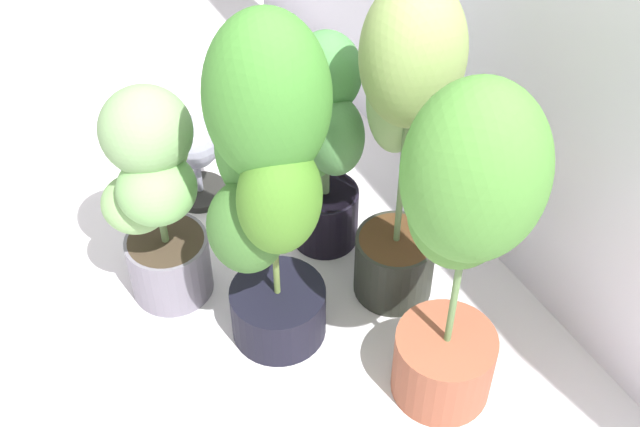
{
  "coord_description": "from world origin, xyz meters",
  "views": [
    {
      "loc": [
        1.34,
        -0.49,
        1.94
      ],
      "look_at": [
        -0.08,
        0.28,
        0.36
      ],
      "focal_mm": 48.38,
      "sensor_mm": 36.0,
      "label": 1
    }
  ],
  "objects_px": {
    "potted_plant_back_right": "(464,226)",
    "potted_plant_back_left": "(324,132)",
    "floor_fan": "(195,150)",
    "potted_plant_front_left": "(155,191)",
    "potted_plant_center": "(268,171)",
    "potted_plant_back_center": "(405,125)"
  },
  "relations": [
    {
      "from": "potted_plant_back_center",
      "to": "potted_plant_back_left",
      "type": "xyz_separation_m",
      "value": [
        -0.27,
        -0.08,
        -0.18
      ]
    },
    {
      "from": "potted_plant_back_center",
      "to": "potted_plant_center",
      "type": "distance_m",
      "value": 0.37
    },
    {
      "from": "potted_plant_back_right",
      "to": "potted_plant_back_center",
      "type": "height_order",
      "value": "potted_plant_back_center"
    },
    {
      "from": "potted_plant_front_left",
      "to": "potted_plant_center",
      "type": "height_order",
      "value": "potted_plant_center"
    },
    {
      "from": "potted_plant_back_right",
      "to": "potted_plant_center",
      "type": "relative_size",
      "value": 0.96
    },
    {
      "from": "potted_plant_back_center",
      "to": "potted_plant_center",
      "type": "relative_size",
      "value": 0.99
    },
    {
      "from": "potted_plant_back_right",
      "to": "floor_fan",
      "type": "xyz_separation_m",
      "value": [
        -0.99,
        -0.27,
        -0.4
      ]
    },
    {
      "from": "potted_plant_back_right",
      "to": "floor_fan",
      "type": "relative_size",
      "value": 3.18
    },
    {
      "from": "potted_plant_front_left",
      "to": "floor_fan",
      "type": "xyz_separation_m",
      "value": [
        -0.34,
        0.23,
        -0.2
      ]
    },
    {
      "from": "potted_plant_center",
      "to": "potted_plant_back_center",
      "type": "bearing_deg",
      "value": 88.22
    },
    {
      "from": "potted_plant_back_center",
      "to": "floor_fan",
      "type": "relative_size",
      "value": 3.27
    },
    {
      "from": "potted_plant_center",
      "to": "floor_fan",
      "type": "relative_size",
      "value": 3.31
    },
    {
      "from": "floor_fan",
      "to": "potted_plant_front_left",
      "type": "bearing_deg",
      "value": 166.67
    },
    {
      "from": "potted_plant_back_center",
      "to": "potted_plant_back_left",
      "type": "relative_size",
      "value": 1.37
    },
    {
      "from": "potted_plant_front_left",
      "to": "floor_fan",
      "type": "height_order",
      "value": "potted_plant_front_left"
    },
    {
      "from": "potted_plant_back_center",
      "to": "floor_fan",
      "type": "xyz_separation_m",
      "value": [
        -0.63,
        -0.34,
        -0.41
      ]
    },
    {
      "from": "potted_plant_back_center",
      "to": "potted_plant_back_left",
      "type": "bearing_deg",
      "value": -163.28
    },
    {
      "from": "potted_plant_back_right",
      "to": "potted_plant_back_left",
      "type": "relative_size",
      "value": 1.33
    },
    {
      "from": "potted_plant_back_left",
      "to": "potted_plant_center",
      "type": "bearing_deg",
      "value": -48.74
    },
    {
      "from": "floor_fan",
      "to": "potted_plant_center",
      "type": "bearing_deg",
      "value": -161.45
    },
    {
      "from": "potted_plant_back_right",
      "to": "potted_plant_center",
      "type": "xyz_separation_m",
      "value": [
        -0.37,
        -0.3,
        0.0
      ]
    },
    {
      "from": "potted_plant_back_right",
      "to": "potted_plant_back_center",
      "type": "bearing_deg",
      "value": 168.48
    }
  ]
}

